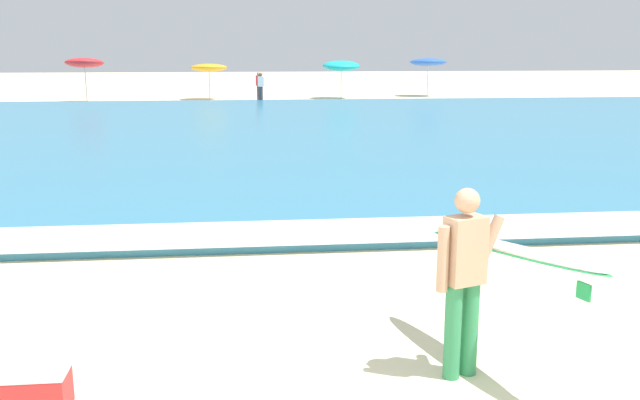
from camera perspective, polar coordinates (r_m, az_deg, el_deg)
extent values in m
cube|color=teal|center=(23.78, -4.91, 5.57)|extent=(120.00, 28.00, 0.14)
cube|color=white|center=(10.58, -3.26, -2.67)|extent=(120.00, 1.46, 0.01)
cylinder|color=#338E56|center=(6.35, 10.85, -10.58)|extent=(0.15, 0.15, 0.88)
cylinder|color=#338E56|center=(6.46, 12.21, -10.25)|extent=(0.15, 0.15, 0.88)
cube|color=tan|center=(6.16, 11.83, -4.05)|extent=(0.39, 0.32, 0.60)
sphere|color=tan|center=(6.05, 12.01, -0.06)|extent=(0.22, 0.22, 0.22)
cylinder|color=tan|center=(6.04, 10.07, -4.80)|extent=(0.10, 0.10, 0.58)
cylinder|color=tan|center=(6.33, 13.68, -3.50)|extent=(0.33, 0.20, 0.51)
ellipsoid|color=white|center=(6.48, 15.29, -3.88)|extent=(0.97, 2.17, 0.29)
ellipsoid|color=green|center=(6.48, 15.28, -4.03)|extent=(1.02, 2.26, 0.25)
cube|color=green|center=(5.91, 20.86, -7.03)|extent=(0.07, 0.14, 0.14)
cylinder|color=beige|center=(39.52, -18.69, 9.07)|extent=(0.05, 0.05, 2.02)
ellipsoid|color=red|center=(39.48, -18.80, 10.63)|extent=(2.01, 2.05, 0.68)
cylinder|color=beige|center=(40.01, -9.08, 9.38)|extent=(0.05, 0.05, 1.71)
ellipsoid|color=#F4A31E|center=(39.97, -9.12, 10.69)|extent=(2.03, 2.05, 0.53)
cylinder|color=beige|center=(40.33, 1.75, 9.59)|extent=(0.05, 0.05, 1.77)
ellipsoid|color=#19ADB2|center=(40.29, 1.75, 10.97)|extent=(2.12, 2.15, 0.70)
cylinder|color=beige|center=(42.75, 8.84, 9.73)|extent=(0.05, 0.05, 1.95)
ellipsoid|color=blue|center=(42.71, 8.89, 11.13)|extent=(2.18, 2.20, 0.54)
cylinder|color=#383842|center=(37.62, -4.87, 8.63)|extent=(0.20, 0.20, 0.84)
cube|color=white|center=(37.58, -4.89, 9.68)|extent=(0.32, 0.20, 0.54)
sphere|color=brown|center=(37.56, -4.90, 10.25)|extent=(0.20, 0.20, 0.20)
cylinder|color=#383842|center=(38.86, -5.02, 8.75)|extent=(0.20, 0.20, 0.84)
cube|color=white|center=(38.82, -5.04, 9.77)|extent=(0.32, 0.20, 0.54)
sphere|color=beige|center=(38.80, -5.05, 10.31)|extent=(0.20, 0.20, 0.20)
cylinder|color=#383842|center=(38.73, -5.05, 8.74)|extent=(0.20, 0.20, 0.84)
cube|color=red|center=(38.69, -5.07, 9.76)|extent=(0.32, 0.20, 0.54)
sphere|color=tan|center=(38.68, -5.08, 10.31)|extent=(0.20, 0.20, 0.20)
cube|color=red|center=(6.28, -22.17, -14.44)|extent=(0.48, 0.34, 0.32)
cube|color=white|center=(6.20, -22.31, -12.90)|extent=(0.49, 0.35, 0.05)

